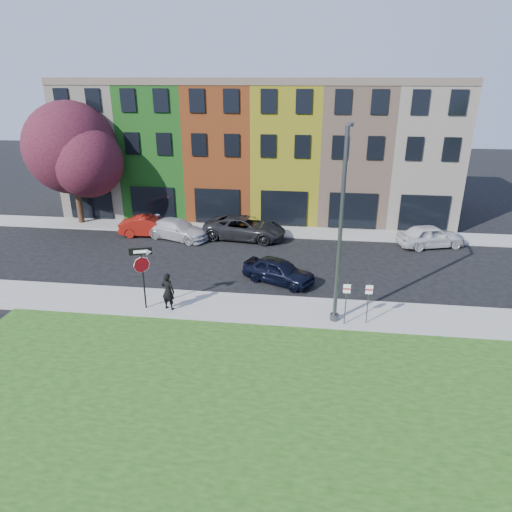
# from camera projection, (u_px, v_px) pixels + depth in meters

# --- Properties ---
(ground) EXTENTS (120.00, 120.00, 0.00)m
(ground) POSITION_uv_depth(u_px,v_px,m) (256.00, 344.00, 19.31)
(ground) COLOR black
(ground) RESTS_ON ground
(sidewalk_near) EXTENTS (40.00, 3.00, 0.12)m
(sidewalk_near) POSITION_uv_depth(u_px,v_px,m) (305.00, 312.00, 21.82)
(sidewalk_near) COLOR gray
(sidewalk_near) RESTS_ON ground
(sidewalk_far) EXTENTS (40.00, 2.40, 0.12)m
(sidewalk_far) POSITION_uv_depth(u_px,v_px,m) (241.00, 230.00, 33.48)
(sidewalk_far) COLOR gray
(sidewalk_far) RESTS_ON ground
(grass_park) EXTENTS (40.00, 16.00, 0.10)m
(grass_park) POSITION_uv_depth(u_px,v_px,m) (511.00, 478.00, 12.81)
(grass_park) COLOR #1E4112
(grass_park) RESTS_ON ground
(rowhouse_block) EXTENTS (30.00, 10.12, 10.00)m
(rowhouse_block) POSITION_uv_depth(u_px,v_px,m) (259.00, 150.00, 37.31)
(rowhouse_block) COLOR #BAAF9A
(rowhouse_block) RESTS_ON ground
(stop_sign) EXTENTS (1.01, 0.37, 3.10)m
(stop_sign) POSITION_uv_depth(u_px,v_px,m) (142.00, 266.00, 21.30)
(stop_sign) COLOR black
(stop_sign) RESTS_ON sidewalk_near
(man) EXTENTS (0.90, 0.79, 1.86)m
(man) POSITION_uv_depth(u_px,v_px,m) (168.00, 291.00, 21.68)
(man) COLOR black
(man) RESTS_ON sidewalk_near
(sedan_near) EXTENTS (4.67, 5.25, 1.37)m
(sedan_near) POSITION_uv_depth(u_px,v_px,m) (279.00, 271.00, 24.90)
(sedan_near) COLOR black
(sedan_near) RESTS_ON ground
(parked_car_red) EXTENTS (2.19, 4.47, 1.39)m
(parked_car_red) POSITION_uv_depth(u_px,v_px,m) (150.00, 226.00, 32.25)
(parked_car_red) COLOR maroon
(parked_car_red) RESTS_ON ground
(parked_car_silver) EXTENTS (4.67, 5.79, 1.35)m
(parked_car_silver) POSITION_uv_depth(u_px,v_px,m) (177.00, 229.00, 31.65)
(parked_car_silver) COLOR #B1B0B5
(parked_car_silver) RESTS_ON ground
(parked_car_dark) EXTENTS (3.98, 6.27, 1.57)m
(parked_car_dark) POSITION_uv_depth(u_px,v_px,m) (245.00, 228.00, 31.62)
(parked_car_dark) COLOR black
(parked_car_dark) RESTS_ON ground
(parked_car_white) EXTENTS (4.20, 5.36, 1.49)m
(parked_car_white) POSITION_uv_depth(u_px,v_px,m) (431.00, 236.00, 30.12)
(parked_car_white) COLOR silver
(parked_car_white) RESTS_ON ground
(street_lamp) EXTENTS (0.61, 2.57, 8.67)m
(street_lamp) POSITION_uv_depth(u_px,v_px,m) (341.00, 228.00, 19.59)
(street_lamp) COLOR #46484B
(street_lamp) RESTS_ON sidewalk_near
(parking_sign_a) EXTENTS (0.32, 0.08, 1.96)m
(parking_sign_a) POSITION_uv_depth(u_px,v_px,m) (368.00, 298.00, 20.29)
(parking_sign_a) COLOR #46484B
(parking_sign_a) RESTS_ON sidewalk_near
(parking_sign_b) EXTENTS (0.32, 0.08, 2.05)m
(parking_sign_b) POSITION_uv_depth(u_px,v_px,m) (346.00, 298.00, 20.21)
(parking_sign_b) COLOR #46484B
(parking_sign_b) RESTS_ON sidewalk_near
(tree_purple) EXTENTS (7.97, 6.98, 8.94)m
(tree_purple) POSITION_uv_depth(u_px,v_px,m) (73.00, 150.00, 33.16)
(tree_purple) COLOR black
(tree_purple) RESTS_ON sidewalk_far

